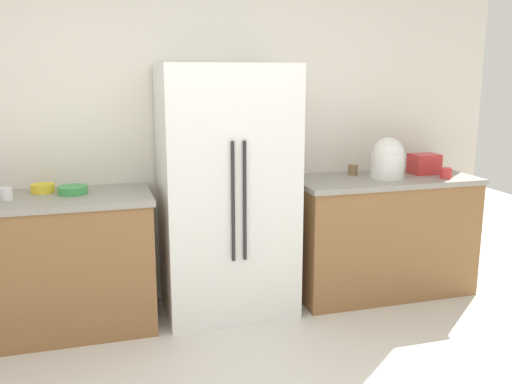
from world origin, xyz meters
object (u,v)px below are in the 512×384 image
object	(u,v)px
cup_b	(6,194)
toaster	(424,164)
rice_cooker	(388,159)
cup_c	(353,170)
bowl_b	(73,190)
cup_a	(446,173)
bowl_a	(43,188)
refrigerator	(227,192)

from	to	relation	value
cup_b	toaster	bearing A→B (deg)	1.34
rice_cooker	cup_c	world-z (taller)	rice_cooker
cup_b	bowl_b	distance (m)	0.41
rice_cooker	cup_a	size ratio (longest dim) A/B	3.56
bowl_a	bowl_b	size ratio (longest dim) A/B	0.79
refrigerator	toaster	distance (m)	1.65
bowl_b	cup_c	bearing A→B (deg)	2.99
cup_b	cup_a	bearing A→B (deg)	-2.75
cup_c	cup_b	bearing A→B (deg)	-175.81
cup_b	bowl_b	xyz separation A→B (m)	(0.40, 0.07, -0.01)
refrigerator	cup_c	bearing A→B (deg)	8.92
rice_cooker	bowl_a	size ratio (longest dim) A/B	2.02
toaster	bowl_a	bearing A→B (deg)	177.87
cup_b	bowl_a	size ratio (longest dim) A/B	0.53
cup_a	cup_c	xyz separation A→B (m)	(-0.62, 0.34, 0.00)
toaster	bowl_a	size ratio (longest dim) A/B	1.38
cup_a	bowl_b	size ratio (longest dim) A/B	0.45
rice_cooker	cup_b	size ratio (longest dim) A/B	3.84
cup_b	bowl_b	size ratio (longest dim) A/B	0.42
toaster	cup_c	size ratio (longest dim) A/B	2.63
refrigerator	bowl_a	bearing A→B (deg)	172.56
rice_cooker	cup_a	bearing A→B (deg)	-18.31
toaster	cup_c	bearing A→B (deg)	168.89
refrigerator	rice_cooker	size ratio (longest dim) A/B	5.69
rice_cooker	cup_a	world-z (taller)	rice_cooker
cup_c	bowl_a	bearing A→B (deg)	-179.88
cup_a	refrigerator	bearing A→B (deg)	174.31
bowl_a	rice_cooker	bearing A→B (deg)	-4.33
refrigerator	cup_c	world-z (taller)	refrigerator
refrigerator	rice_cooker	bearing A→B (deg)	-1.25
cup_c	bowl_b	xyz separation A→B (m)	(-2.13, -0.11, -0.01)
rice_cooker	bowl_b	world-z (taller)	rice_cooker
rice_cooker	cup_c	distance (m)	0.30
refrigerator	toaster	size ratio (longest dim) A/B	8.30
toaster	bowl_a	world-z (taller)	toaster
rice_cooker	bowl_b	distance (m)	2.33
cup_b	bowl_a	bearing A→B (deg)	41.22
refrigerator	cup_c	distance (m)	1.09
toaster	cup_b	xyz separation A→B (m)	(-3.10, -0.07, -0.04)
refrigerator	cup_c	size ratio (longest dim) A/B	21.86
toaster	cup_a	world-z (taller)	toaster
refrigerator	cup_b	xyz separation A→B (m)	(-1.46, -0.02, 0.08)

